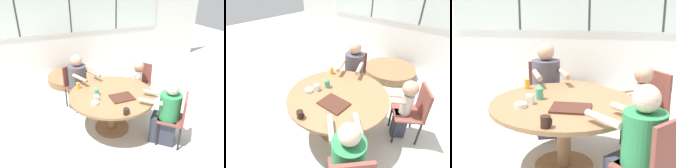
% 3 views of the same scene
% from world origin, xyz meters
% --- Properties ---
extents(ground_plane, '(16.00, 16.00, 0.00)m').
position_xyz_m(ground_plane, '(0.00, 0.00, 0.00)').
color(ground_plane, beige).
extents(wall_back_with_windows, '(8.40, 0.08, 2.80)m').
position_xyz_m(wall_back_with_windows, '(0.00, 2.95, 1.42)').
color(wall_back_with_windows, silver).
rests_on(wall_back_with_windows, ground_plane).
extents(dining_table, '(1.44, 1.44, 0.70)m').
position_xyz_m(dining_table, '(0.00, 0.00, 0.57)').
color(dining_table, olive).
rests_on(dining_table, ground_plane).
extents(chair_for_woman_green_shirt, '(0.57, 0.57, 0.88)m').
position_xyz_m(chair_for_woman_green_shirt, '(0.80, -0.74, 0.53)').
color(chair_for_woman_green_shirt, brown).
rests_on(chair_for_woman_green_shirt, ground_plane).
extents(chair_for_man_blue_shirt, '(0.52, 0.52, 0.88)m').
position_xyz_m(chair_for_man_blue_shirt, '(-0.42, 1.01, 0.53)').
color(chair_for_man_blue_shirt, brown).
rests_on(chair_for_man_blue_shirt, ground_plane).
extents(chair_for_toddler, '(0.56, 0.56, 0.88)m').
position_xyz_m(chair_for_toddler, '(0.90, 0.62, 0.53)').
color(chair_for_toddler, brown).
rests_on(chair_for_toddler, ground_plane).
extents(person_woman_green_shirt, '(0.66, 0.64, 1.09)m').
position_xyz_m(person_woman_green_shirt, '(0.67, -0.63, 0.48)').
color(person_woman_green_shirt, '#333847').
rests_on(person_woman_green_shirt, ground_plane).
extents(person_man_blue_shirt, '(0.56, 0.72, 1.15)m').
position_xyz_m(person_man_blue_shirt, '(-0.35, 0.85, 0.51)').
color(person_man_blue_shirt, '#333847').
rests_on(person_man_blue_shirt, ground_plane).
extents(person_toddler, '(0.34, 0.31, 0.98)m').
position_xyz_m(person_toddler, '(0.78, 0.54, 0.54)').
color(person_toddler, '#333847').
rests_on(person_toddler, ground_plane).
extents(food_tray_dark, '(0.36, 0.29, 0.02)m').
position_xyz_m(food_tray_dark, '(0.10, -0.19, 0.71)').
color(food_tray_dark, '#472319').
rests_on(food_tray_dark, dining_table).
extents(coffee_mug, '(0.09, 0.08, 0.10)m').
position_xyz_m(coffee_mug, '(-0.04, -0.64, 0.75)').
color(coffee_mug, black).
rests_on(coffee_mug, dining_table).
extents(sippy_cup, '(0.08, 0.08, 0.15)m').
position_xyz_m(sippy_cup, '(-0.25, 0.05, 0.78)').
color(sippy_cup, '#4CA57F').
rests_on(sippy_cup, dining_table).
extents(juice_glass, '(0.06, 0.06, 0.11)m').
position_xyz_m(juice_glass, '(-0.48, 0.39, 0.76)').
color(juice_glass, gold).
rests_on(juice_glass, dining_table).
extents(milk_carton_small, '(0.07, 0.07, 0.09)m').
position_xyz_m(milk_carton_small, '(-0.31, -0.11, 0.75)').
color(milk_carton_small, silver).
rests_on(milk_carton_small, dining_table).
extents(bowl_white_shallow, '(0.11, 0.11, 0.04)m').
position_xyz_m(bowl_white_shallow, '(-0.37, -0.21, 0.72)').
color(bowl_white_shallow, white).
rests_on(bowl_white_shallow, dining_table).
extents(folded_table_stack, '(1.23, 1.23, 0.18)m').
position_xyz_m(folded_table_stack, '(-0.23, 2.21, 0.09)').
color(folded_table_stack, olive).
rests_on(folded_table_stack, ground_plane).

